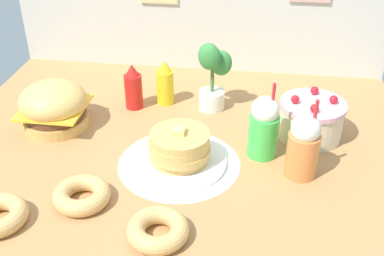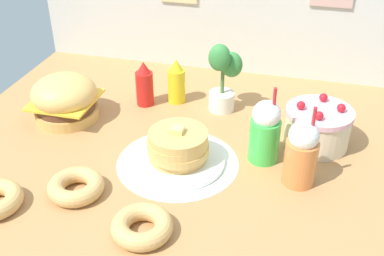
% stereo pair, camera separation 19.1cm
% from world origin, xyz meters
% --- Properties ---
extents(ground_plane, '(2.04, 1.91, 0.02)m').
position_xyz_m(ground_plane, '(0.00, 0.00, -0.01)').
color(ground_plane, '#B27F4C').
extents(doily_mat, '(0.50, 0.50, 0.00)m').
position_xyz_m(doily_mat, '(0.04, 0.00, 0.00)').
color(doily_mat, white).
rests_on(doily_mat, ground_plane).
extents(burger, '(0.30, 0.30, 0.22)m').
position_xyz_m(burger, '(-0.57, 0.22, 0.10)').
color(burger, '#DBA859').
rests_on(burger, ground_plane).
extents(pancake_stack, '(0.39, 0.39, 0.17)m').
position_xyz_m(pancake_stack, '(0.04, 0.00, 0.07)').
color(pancake_stack, white).
rests_on(pancake_stack, doily_mat).
extents(layer_cake, '(0.28, 0.28, 0.21)m').
position_xyz_m(layer_cake, '(0.58, 0.29, 0.09)').
color(layer_cake, beige).
rests_on(layer_cake, ground_plane).
extents(ketchup_bottle, '(0.09, 0.09, 0.23)m').
position_xyz_m(ketchup_bottle, '(-0.26, 0.44, 0.11)').
color(ketchup_bottle, red).
rests_on(ketchup_bottle, ground_plane).
extents(mustard_bottle, '(0.09, 0.09, 0.23)m').
position_xyz_m(mustard_bottle, '(-0.11, 0.51, 0.11)').
color(mustard_bottle, yellow).
rests_on(mustard_bottle, ground_plane).
extents(cream_soda_cup, '(0.13, 0.13, 0.34)m').
position_xyz_m(cream_soda_cup, '(0.37, 0.12, 0.13)').
color(cream_soda_cup, green).
rests_on(cream_soda_cup, ground_plane).
extents(orange_float_cup, '(0.13, 0.13, 0.34)m').
position_xyz_m(orange_float_cup, '(0.52, -0.00, 0.13)').
color(orange_float_cup, orange).
rests_on(orange_float_cup, ground_plane).
extents(donut_chocolate, '(0.21, 0.21, 0.06)m').
position_xyz_m(donut_chocolate, '(-0.27, -0.28, 0.03)').
color(donut_chocolate, tan).
rests_on(donut_chocolate, ground_plane).
extents(donut_vanilla, '(0.21, 0.21, 0.06)m').
position_xyz_m(donut_vanilla, '(0.04, -0.42, 0.03)').
color(donut_vanilla, tan).
rests_on(donut_vanilla, ground_plane).
extents(potted_plant, '(0.16, 0.14, 0.35)m').
position_xyz_m(potted_plant, '(0.12, 0.49, 0.19)').
color(potted_plant, white).
rests_on(potted_plant, ground_plane).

